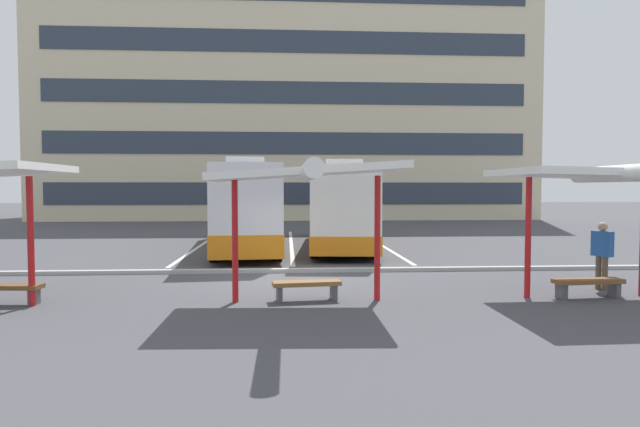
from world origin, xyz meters
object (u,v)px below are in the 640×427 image
object	(u,v)px
coach_bus_0	(245,207)
bench_3	(588,284)
waiting_shelter_1	(307,175)
waiting_shelter_2	(594,176)
coach_bus_1	(343,207)
waiting_passenger_0	(602,250)
bench_2	(307,286)
bench_1	(4,290)

from	to	relation	value
coach_bus_0	bench_3	world-z (taller)	coach_bus_0
waiting_shelter_1	bench_3	bearing A→B (deg)	1.71
waiting_shelter_1	waiting_shelter_2	world-z (taller)	waiting_shelter_1
coach_bus_0	coach_bus_1	distance (m)	4.32
waiting_shelter_2	waiting_passenger_0	xyz separation A→B (m)	(0.95, 1.17, -1.86)
waiting_shelter_1	bench_3	size ratio (longest dim) A/B	2.86
bench_3	bench_2	bearing A→B (deg)	178.83
bench_1	bench_2	distance (m)	6.74
waiting_passenger_0	bench_1	bearing A→B (deg)	-176.44
coach_bus_0	bench_1	distance (m)	11.93
waiting_shelter_1	bench_2	size ratio (longest dim) A/B	3.00
coach_bus_1	waiting_passenger_0	distance (m)	11.87
coach_bus_1	waiting_passenger_0	size ratio (longest dim) A/B	6.74
bench_2	waiting_passenger_0	size ratio (longest dim) A/B	0.93
bench_1	waiting_passenger_0	xyz separation A→B (m)	(14.32, 0.89, 0.67)
coach_bus_1	waiting_shelter_2	world-z (taller)	coach_bus_1
bench_1	bench_3	xyz separation A→B (m)	(13.37, -0.13, 0.00)
coach_bus_1	bench_2	distance (m)	11.64
bench_3	coach_bus_1	bearing A→B (deg)	111.70
waiting_shelter_2	bench_1	bearing A→B (deg)	178.82
coach_bus_0	waiting_shelter_1	distance (m)	11.56
coach_bus_1	coach_bus_0	bearing A→B (deg)	-174.45
bench_3	waiting_passenger_0	world-z (taller)	waiting_passenger_0
coach_bus_0	coach_bus_1	bearing A→B (deg)	5.55
coach_bus_0	bench_1	xyz separation A→B (m)	(-4.50, -10.95, -1.43)
waiting_shelter_1	bench_1	bearing A→B (deg)	177.22
coach_bus_1	waiting_shelter_1	distance (m)	11.93
waiting_shelter_2	coach_bus_0	bearing A→B (deg)	128.32
bench_1	waiting_shelter_1	xyz separation A→B (m)	(6.74, -0.33, 2.55)
waiting_shelter_2	waiting_shelter_1	bearing A→B (deg)	-179.54
coach_bus_0	waiting_shelter_2	xyz separation A→B (m)	(8.87, -11.23, 1.10)
waiting_shelter_1	waiting_shelter_2	bearing A→B (deg)	0.46
coach_bus_1	waiting_shelter_1	xyz separation A→B (m)	(-2.05, -11.70, 1.13)
waiting_shelter_1	waiting_shelter_2	xyz separation A→B (m)	(6.63, 0.05, -0.03)
bench_2	bench_3	distance (m)	6.63
coach_bus_0	bench_3	size ratio (longest dim) A/B	7.09
coach_bus_1	waiting_shelter_1	world-z (taller)	coach_bus_1
coach_bus_1	bench_3	xyz separation A→B (m)	(4.58, -11.50, -1.42)
coach_bus_1	waiting_shelter_2	xyz separation A→B (m)	(4.58, -11.65, 1.10)
coach_bus_1	bench_2	size ratio (longest dim) A/B	7.22
waiting_shelter_1	bench_3	world-z (taller)	waiting_shelter_1
bench_2	bench_1	bearing A→B (deg)	-179.96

